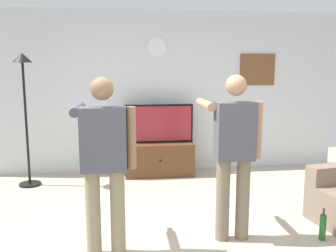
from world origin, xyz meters
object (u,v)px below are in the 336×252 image
at_px(person_standing_nearer_couch, 234,149).
at_px(wall_clock, 157,47).
at_px(floor_lamp, 24,92).
at_px(framed_picture, 257,70).
at_px(beverage_bottle, 323,227).
at_px(television, 159,123).
at_px(person_standing_nearer_lamp, 104,157).
at_px(tv_stand, 159,159).

bearing_deg(person_standing_nearer_couch, wall_clock, 101.22).
height_order(floor_lamp, person_standing_nearer_couch, floor_lamp).
height_order(framed_picture, beverage_bottle, framed_picture).
bearing_deg(television, beverage_bottle, -60.57).
xyz_separation_m(television, beverage_bottle, (1.46, -2.58, -0.71)).
xyz_separation_m(television, person_standing_nearer_couch, (0.53, -2.42, 0.11)).
relative_size(wall_clock, person_standing_nearer_lamp, 0.18).
bearing_deg(person_standing_nearer_couch, tv_stand, 102.55).
bearing_deg(framed_picture, tv_stand, -170.40).
xyz_separation_m(tv_stand, person_standing_nearer_lamp, (-0.76, -2.53, 0.69)).
distance_m(person_standing_nearer_lamp, person_standing_nearer_couch, 1.30).
distance_m(framed_picture, beverage_bottle, 3.25).
bearing_deg(person_standing_nearer_couch, floor_lamp, 140.81).
distance_m(framed_picture, floor_lamp, 3.81).
height_order(tv_stand, framed_picture, framed_picture).
height_order(person_standing_nearer_lamp, beverage_bottle, person_standing_nearer_lamp).
relative_size(wall_clock, beverage_bottle, 0.91).
height_order(floor_lamp, person_standing_nearer_lamp, floor_lamp).
xyz_separation_m(person_standing_nearer_lamp, person_standing_nearer_couch, (1.29, 0.16, 0.00)).
relative_size(television, framed_picture, 1.84).
relative_size(floor_lamp, beverage_bottle, 5.79).
height_order(tv_stand, person_standing_nearer_lamp, person_standing_nearer_lamp).
relative_size(tv_stand, wall_clock, 3.61).
distance_m(wall_clock, person_standing_nearer_lamp, 3.14).
relative_size(framed_picture, person_standing_nearer_lamp, 0.36).
height_order(wall_clock, person_standing_nearer_couch, wall_clock).
bearing_deg(person_standing_nearer_lamp, person_standing_nearer_couch, 7.10).
bearing_deg(television, tv_stand, -90.00).
distance_m(television, floor_lamp, 2.11).
bearing_deg(floor_lamp, person_standing_nearer_couch, -39.19).
relative_size(person_standing_nearer_lamp, beverage_bottle, 4.96).
bearing_deg(floor_lamp, wall_clock, 16.49).
relative_size(tv_stand, beverage_bottle, 3.29).
height_order(television, beverage_bottle, television).
height_order(television, person_standing_nearer_lamp, person_standing_nearer_lamp).
bearing_deg(beverage_bottle, floor_lamp, 147.23).
height_order(television, wall_clock, wall_clock).
relative_size(framed_picture, floor_lamp, 0.31).
xyz_separation_m(person_standing_nearer_lamp, beverage_bottle, (2.22, -0.00, -0.82)).
relative_size(tv_stand, person_standing_nearer_lamp, 0.66).
xyz_separation_m(television, floor_lamp, (-2.01, -0.35, 0.56)).
relative_size(wall_clock, framed_picture, 0.51).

